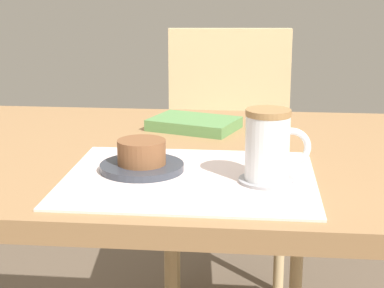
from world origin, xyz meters
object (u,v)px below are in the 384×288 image
pastry (142,152)px  coffee_mug (269,145)px  pastry_plate (142,167)px  small_book (194,124)px  wooden_chair (230,161)px  dining_table (183,189)px

pastry → coffee_mug: coffee_mug is taller
pastry_plate → small_book: bearing=79.8°
pastry_plate → small_book: (0.06, 0.32, 0.00)m
wooden_chair → coffee_mug: size_ratio=7.85×
wooden_chair → small_book: wooden_chair is taller
small_book → pastry: bearing=-81.1°
dining_table → coffee_mug: coffee_mug is taller
pastry → coffee_mug: 0.22m
pastry_plate → pastry: 0.03m
wooden_chair → pastry_plate: bearing=77.0°
coffee_mug → pastry: bearing=168.9°
wooden_chair → coffee_mug: (0.10, -0.92, 0.30)m
dining_table → small_book: bearing=88.3°
coffee_mug → wooden_chair: bearing=96.0°
pastry_plate → pastry: bearing=0.0°
wooden_chair → dining_table: bearing=79.6°
dining_table → wooden_chair: (0.06, 0.73, -0.16)m
pastry_plate → coffee_mug: bearing=-11.1°
pastry_plate → pastry: pastry is taller
pastry → dining_table: bearing=70.1°
small_book → coffee_mug: bearing=-47.9°
pastry → coffee_mug: (0.21, -0.04, 0.03)m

